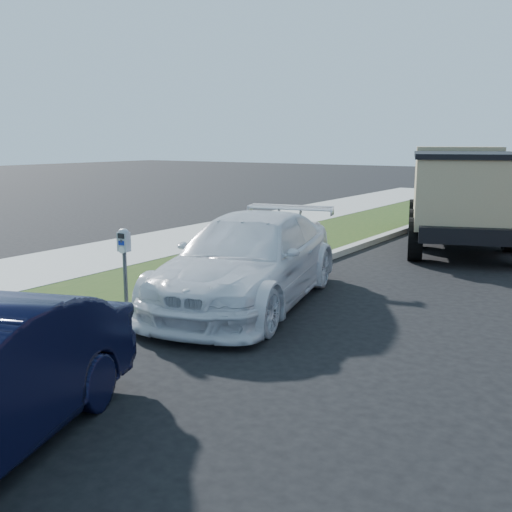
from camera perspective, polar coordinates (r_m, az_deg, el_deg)
The scene contains 5 objects.
ground at distance 8.41m, azimuth 4.20°, elevation -8.79°, with size 120.00×120.00×0.00m, color black.
streetside at distance 13.28m, azimuth -12.66°, elevation -1.38°, with size 6.12×50.00×0.15m.
parking_meter at distance 9.48m, azimuth -12.44°, elevation 0.29°, with size 0.20×0.15×1.38m.
white_wagon at distance 10.54m, azimuth -0.49°, elevation -0.35°, with size 2.17×5.34×1.55m, color white.
dump_truck at distance 17.47m, azimuth 19.00°, elevation 5.93°, with size 4.59×7.22×2.66m.
Camera 1 is at (3.88, -6.91, 2.83)m, focal length 42.00 mm.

